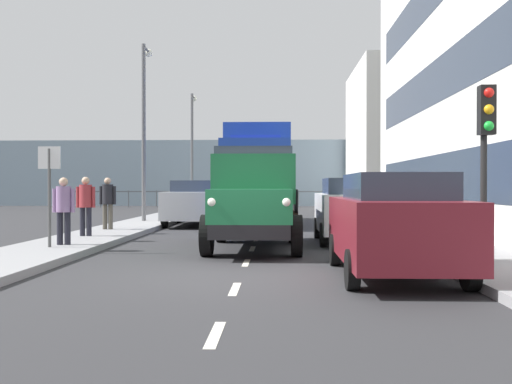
{
  "coord_description": "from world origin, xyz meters",
  "views": [
    {
      "loc": [
        -0.65,
        10.18,
        1.52
      ],
      "look_at": [
        0.02,
        -6.81,
        1.34
      ],
      "focal_mm": 41.56,
      "sensor_mm": 36.0,
      "label": 1
    }
  ],
  "objects": [
    {
      "name": "pedestrian_by_lamp",
      "position": [
        4.76,
        -8.27,
        1.11
      ],
      "size": [
        0.53,
        0.34,
        1.63
      ],
      "color": "#4C473D",
      "rests_on": "sidewalk_right"
    },
    {
      "name": "pedestrian_with_bag",
      "position": [
        4.36,
        -3.37,
        1.06
      ],
      "size": [
        0.53,
        0.34,
        1.57
      ],
      "color": "black",
      "rests_on": "sidewalk_right"
    },
    {
      "name": "lorry_cargo_blue",
      "position": [
        0.18,
        -13.41,
        2.08
      ],
      "size": [
        2.58,
        8.2,
        3.87
      ],
      "color": "#193899",
      "rests_on": "ground_plane"
    },
    {
      "name": "seawall_railing",
      "position": [
        -0.0,
        -31.21,
        0.92
      ],
      "size": [
        28.08,
        0.08,
        1.2
      ],
      "color": "#4C5156",
      "rests_on": "ground_plane"
    },
    {
      "name": "building_far_block",
      "position": [
        -9.95,
        -28.71,
        4.6
      ],
      "size": [
        8.75,
        10.35,
        9.2
      ],
      "color": "silver",
      "rests_on": "ground_plane"
    },
    {
      "name": "street_sign",
      "position": [
        4.48,
        -2.82,
        1.68
      ],
      "size": [
        0.5,
        0.07,
        2.25
      ],
      "color": "#4C4C4C",
      "rests_on": "sidewalk_right"
    },
    {
      "name": "sidewalk_left",
      "position": [
        -4.54,
        -10.37,
        0.07
      ],
      "size": [
        2.06,
        42.87,
        0.15
      ],
      "primitive_type": "cube",
      "color": "gray",
      "rests_on": "ground_plane"
    },
    {
      "name": "car_grey_oppositeside_1",
      "position": [
        2.56,
        -18.25,
        0.9
      ],
      "size": [
        1.8,
        4.5,
        1.72
      ],
      "color": "slate",
      "rests_on": "ground_plane"
    },
    {
      "name": "car_silver_oppositeside_0",
      "position": [
        2.56,
        -12.36,
        0.9
      ],
      "size": [
        1.98,
        4.67,
        1.72
      ],
      "color": "#B7BABF",
      "rests_on": "ground_plane"
    },
    {
      "name": "car_maroon_kerbside_near",
      "position": [
        -2.56,
        0.24,
        0.9
      ],
      "size": [
        1.87,
        4.32,
        1.72
      ],
      "color": "maroon",
      "rests_on": "ground_plane"
    },
    {
      "name": "traffic_light_near",
      "position": [
        -4.43,
        -0.81,
        2.47
      ],
      "size": [
        0.28,
        0.41,
        3.2
      ],
      "color": "black",
      "rests_on": "sidewalk_left"
    },
    {
      "name": "road_centreline_markings",
      "position": [
        0.0,
        -10.24,
        0.0
      ],
      "size": [
        0.12,
        39.37,
        0.01
      ],
      "color": "silver",
      "rests_on": "ground_plane"
    },
    {
      "name": "lamp_post_far",
      "position": [
        4.42,
        -24.14,
        4.14
      ],
      "size": [
        0.32,
        1.14,
        6.73
      ],
      "color": "#59595B",
      "rests_on": "sidewalk_right"
    },
    {
      "name": "truck_vintage_green",
      "position": [
        -0.06,
        -3.8,
        1.18
      ],
      "size": [
        2.17,
        5.64,
        2.43
      ],
      "color": "black",
      "rests_on": "ground_plane"
    },
    {
      "name": "ground_plane",
      "position": [
        0.0,
        -10.37,
        0.0
      ],
      "size": [
        80.0,
        80.0,
        0.0
      ],
      "primitive_type": "plane",
      "color": "#2D2D30"
    },
    {
      "name": "sidewalk_right",
      "position": [
        4.54,
        -10.37,
        0.07
      ],
      "size": [
        2.06,
        42.87,
        0.15
      ],
      "primitive_type": "cube",
      "color": "gray",
      "rests_on": "ground_plane"
    },
    {
      "name": "sea_horizon",
      "position": [
        0.0,
        -34.81,
        2.5
      ],
      "size": [
        80.0,
        0.8,
        5.0
      ],
      "primitive_type": "cube",
      "color": "gray",
      "rests_on": "ground_plane"
    },
    {
      "name": "lamp_post_promenade",
      "position": [
        4.68,
        -13.03,
        4.25
      ],
      "size": [
        0.32,
        1.14,
        6.95
      ],
      "color": "#59595B",
      "rests_on": "sidewalk_right"
    },
    {
      "name": "car_teal_oppositeside_2",
      "position": [
        2.56,
        -24.31,
        0.9
      ],
      "size": [
        1.84,
        4.63,
        1.72
      ],
      "color": "#1E6670",
      "rests_on": "ground_plane"
    },
    {
      "name": "car_white_kerbside_1",
      "position": [
        -2.56,
        -5.75,
        0.89
      ],
      "size": [
        1.79,
        3.87,
        1.72
      ],
      "color": "white",
      "rests_on": "ground_plane"
    },
    {
      "name": "pedestrian_in_dark_coat",
      "position": [
        4.64,
        -5.78,
        1.1
      ],
      "size": [
        0.53,
        0.34,
        1.62
      ],
      "color": "black",
      "rests_on": "sidewalk_right"
    }
  ]
}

